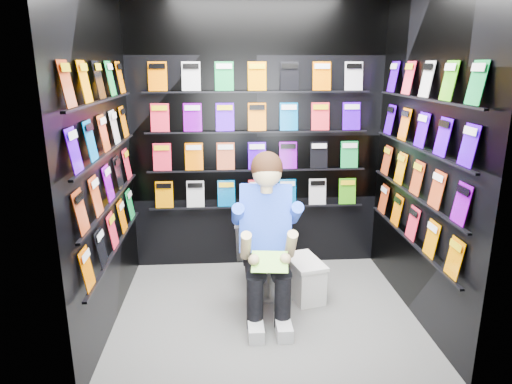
{
  "coord_description": "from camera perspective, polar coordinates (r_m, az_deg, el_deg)",
  "views": [
    {
      "loc": [
        -0.31,
        -3.32,
        1.96
      ],
      "look_at": [
        -0.07,
        0.15,
        0.99
      ],
      "focal_mm": 32.0,
      "sensor_mm": 36.0,
      "label": 1
    }
  ],
  "objects": [
    {
      "name": "floor",
      "position": [
        3.87,
        1.19,
        -14.86
      ],
      "size": [
        2.4,
        2.4,
        0.0
      ],
      "primitive_type": "plane",
      "color": "slate",
      "rests_on": "ground"
    },
    {
      "name": "wall_back",
      "position": [
        4.38,
        0.1,
        6.94
      ],
      "size": [
        2.4,
        0.04,
        2.6
      ],
      "primitive_type": "cube",
      "color": "black",
      "rests_on": "floor"
    },
    {
      "name": "wall_front",
      "position": [
        2.43,
        3.48,
        -0.21
      ],
      "size": [
        2.4,
        0.04,
        2.6
      ],
      "primitive_type": "cube",
      "color": "black",
      "rests_on": "floor"
    },
    {
      "name": "wall_left",
      "position": [
        3.5,
        -18.71,
        3.89
      ],
      "size": [
        0.04,
        2.0,
        2.6
      ],
      "primitive_type": "cube",
      "color": "black",
      "rests_on": "floor"
    },
    {
      "name": "wall_right",
      "position": [
        3.7,
        20.19,
        4.38
      ],
      "size": [
        0.04,
        2.0,
        2.6
      ],
      "primitive_type": "cube",
      "color": "black",
      "rests_on": "floor"
    },
    {
      "name": "comics_back",
      "position": [
        4.35,
        0.13,
        6.95
      ],
      "size": [
        2.1,
        0.06,
        1.37
      ],
      "primitive_type": null,
      "color": "#F12440",
      "rests_on": "wall_back"
    },
    {
      "name": "comics_left",
      "position": [
        3.49,
        -18.24,
        3.99
      ],
      "size": [
        0.06,
        1.7,
        1.37
      ],
      "primitive_type": null,
      "color": "#F12440",
      "rests_on": "wall_left"
    },
    {
      "name": "comics_right",
      "position": [
        3.69,
        19.77,
        4.46
      ],
      "size": [
        0.06,
        1.7,
        1.37
      ],
      "primitive_type": null,
      "color": "#F12440",
      "rests_on": "wall_right"
    },
    {
      "name": "toilet",
      "position": [
        4.1,
        0.68,
        -7.23
      ],
      "size": [
        0.5,
        0.79,
        0.73
      ],
      "primitive_type": "imported",
      "rotation": [
        0.0,
        0.0,
        3.03
      ],
      "color": "white",
      "rests_on": "floor"
    },
    {
      "name": "longbox",
      "position": [
        4.06,
        6.05,
        -10.88
      ],
      "size": [
        0.32,
        0.46,
        0.31
      ],
      "primitive_type": "cube",
      "rotation": [
        0.0,
        0.0,
        0.24
      ],
      "color": "white",
      "rests_on": "floor"
    },
    {
      "name": "longbox_lid",
      "position": [
        3.98,
        6.12,
        -8.65
      ],
      "size": [
        0.35,
        0.49,
        0.03
      ],
      "primitive_type": "cube",
      "rotation": [
        0.0,
        0.0,
        0.24
      ],
      "color": "white",
      "rests_on": "longbox"
    },
    {
      "name": "reader",
      "position": [
        3.6,
        1.2,
        -3.41
      ],
      "size": [
        0.63,
        0.85,
        1.47
      ],
      "primitive_type": null,
      "rotation": [
        0.0,
        0.0,
        -0.11
      ],
      "color": "#0E33CC",
      "rests_on": "toilet"
    },
    {
      "name": "held_comic",
      "position": [
        3.35,
        1.72,
        -8.72
      ],
      "size": [
        0.28,
        0.18,
        0.11
      ],
      "primitive_type": "cube",
      "rotation": [
        -0.96,
        0.0,
        -0.11
      ],
      "color": "green",
      "rests_on": "reader"
    }
  ]
}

